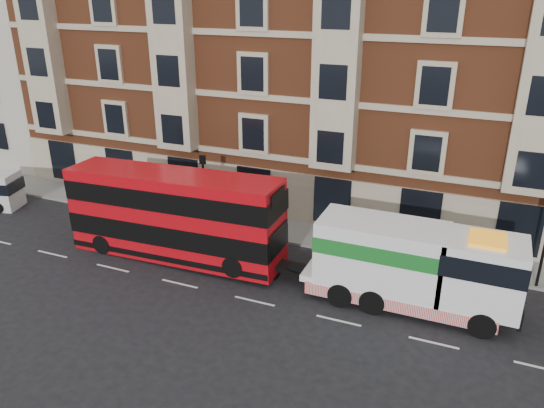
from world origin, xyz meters
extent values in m
plane|color=black|center=(0.00, 0.00, 0.00)|extent=(120.00, 120.00, 0.00)
cube|color=slate|center=(0.00, 7.50, 0.07)|extent=(90.00, 3.00, 0.15)
cube|color=brown|center=(0.50, 15.00, 9.00)|extent=(45.00, 12.00, 18.00)
cylinder|color=black|center=(-6.00, 6.20, 2.15)|extent=(0.14, 0.14, 4.00)
cube|color=black|center=(-6.00, 6.20, 4.25)|extent=(0.35, 0.15, 0.50)
cylinder|color=black|center=(12.00, 6.20, 2.15)|extent=(0.14, 0.14, 4.00)
cube|color=red|center=(-5.59, 2.35, 2.43)|extent=(11.59, 2.59, 4.55)
cube|color=black|center=(-5.59, 2.35, 1.76)|extent=(11.63, 2.65, 1.09)
cube|color=black|center=(-5.59, 2.35, 3.62)|extent=(11.63, 2.65, 1.03)
cylinder|color=black|center=(-9.52, 1.18, 0.54)|extent=(1.08, 0.33, 1.08)
cylinder|color=black|center=(-9.52, 3.52, 0.54)|extent=(1.08, 0.33, 1.08)
cylinder|color=black|center=(-1.66, 1.18, 0.85)|extent=(1.08, 0.33, 1.08)
cylinder|color=black|center=(-1.66, 3.52, 0.85)|extent=(1.08, 0.33, 1.08)
cube|color=white|center=(6.41, 2.35, 0.98)|extent=(9.31, 2.38, 0.31)
cube|color=white|center=(9.41, 2.35, 2.33)|extent=(3.31, 2.59, 3.00)
cube|color=white|center=(5.17, 2.35, 2.38)|extent=(5.59, 2.59, 3.00)
cube|color=#186D24|center=(5.17, 2.35, 2.90)|extent=(5.64, 2.63, 0.72)
cube|color=red|center=(6.20, 2.35, 0.62)|extent=(8.28, 2.65, 0.57)
cylinder|color=black|center=(9.72, 1.18, 0.57)|extent=(1.14, 0.36, 1.14)
cylinder|color=black|center=(9.72, 3.52, 0.57)|extent=(1.14, 0.36, 1.14)
cylinder|color=black|center=(5.17, 1.18, 0.57)|extent=(1.14, 0.41, 1.14)
cylinder|color=black|center=(5.17, 3.52, 0.57)|extent=(1.14, 0.41, 1.14)
cylinder|color=black|center=(3.72, 1.18, 0.57)|extent=(1.14, 0.41, 1.14)
cylinder|color=black|center=(3.72, 3.52, 0.57)|extent=(1.14, 0.41, 1.14)
cylinder|color=black|center=(-19.69, 4.75, 0.34)|extent=(0.72, 0.40, 0.69)
imported|color=#192433|center=(-7.46, 6.28, 0.93)|extent=(0.59, 0.40, 1.57)
camera|label=1|loc=(8.73, -18.89, 13.48)|focal=35.00mm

